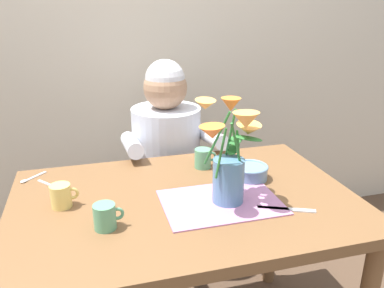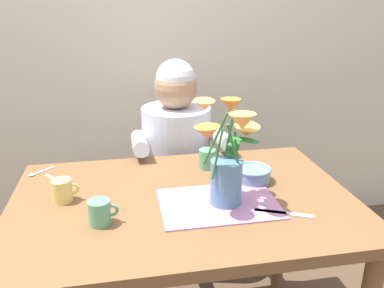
% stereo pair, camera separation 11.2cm
% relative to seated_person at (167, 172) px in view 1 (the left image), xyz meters
% --- Properties ---
extents(wood_panel_backdrop, '(4.00, 0.10, 2.50)m').
position_rel_seated_person_xyz_m(wood_panel_backdrop, '(-0.07, 0.43, 0.69)').
color(wood_panel_backdrop, beige).
rests_on(wood_panel_backdrop, ground_plane).
extents(dining_table, '(1.20, 0.80, 0.74)m').
position_rel_seated_person_xyz_m(dining_table, '(-0.07, -0.62, 0.08)').
color(dining_table, brown).
rests_on(dining_table, ground_plane).
extents(seated_person, '(0.45, 0.47, 1.14)m').
position_rel_seated_person_xyz_m(seated_person, '(0.00, 0.00, 0.00)').
color(seated_person, '#4C4C56').
rests_on(seated_person, ground_plane).
extents(striped_placemat, '(0.40, 0.28, 0.00)m').
position_rel_seated_person_xyz_m(striped_placemat, '(0.05, -0.68, 0.18)').
color(striped_placemat, '#B275A3').
rests_on(striped_placemat, dining_table).
extents(flower_vase, '(0.23, 0.24, 0.35)m').
position_rel_seated_person_xyz_m(flower_vase, '(0.07, -0.69, 0.35)').
color(flower_vase, teal).
rests_on(flower_vase, dining_table).
extents(ceramic_bowl, '(0.14, 0.14, 0.06)m').
position_rel_seated_person_xyz_m(ceramic_bowl, '(0.22, -0.53, 0.21)').
color(ceramic_bowl, '#6689A8').
rests_on(ceramic_bowl, dining_table).
extents(dinner_knife, '(0.18, 0.09, 0.00)m').
position_rel_seated_person_xyz_m(dinner_knife, '(0.24, -0.79, 0.18)').
color(dinner_knife, silver).
rests_on(dinner_knife, dining_table).
extents(tea_cup, '(0.09, 0.07, 0.08)m').
position_rel_seated_person_xyz_m(tea_cup, '(-0.35, -0.74, 0.22)').
color(tea_cup, '#569970').
rests_on(tea_cup, dining_table).
extents(coffee_cup, '(0.09, 0.07, 0.08)m').
position_rel_seated_person_xyz_m(coffee_cup, '(-0.48, -0.57, 0.22)').
color(coffee_cup, '#E5C666').
rests_on(coffee_cup, dining_table).
extents(ceramic_mug, '(0.09, 0.07, 0.08)m').
position_rel_seated_person_xyz_m(ceramic_mug, '(0.07, -0.38, 0.22)').
color(ceramic_mug, '#569970').
rests_on(ceramic_mug, dining_table).
extents(spoon_0, '(0.09, 0.09, 0.01)m').
position_rel_seated_person_xyz_m(spoon_0, '(-0.61, -0.31, 0.18)').
color(spoon_0, silver).
rests_on(spoon_0, dining_table).
extents(spoon_1, '(0.09, 0.10, 0.01)m').
position_rel_seated_person_xyz_m(spoon_1, '(-0.52, -0.39, 0.18)').
color(spoon_1, silver).
rests_on(spoon_1, dining_table).
extents(spoon_2, '(0.04, 0.12, 0.01)m').
position_rel_seated_person_xyz_m(spoon_2, '(0.23, -0.36, 0.18)').
color(spoon_2, silver).
rests_on(spoon_2, dining_table).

